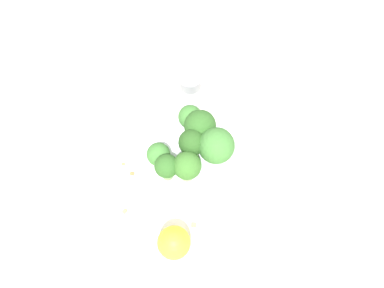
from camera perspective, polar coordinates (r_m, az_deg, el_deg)
name	(u,v)px	position (r m, az deg, el deg)	size (l,w,h in m)	color
ground_plane	(192,166)	(0.63, 0.00, -3.38)	(3.00, 3.00, 0.00)	silver
bowl	(192,161)	(0.61, 0.00, -2.58)	(0.15, 0.15, 0.04)	silver
broccoli_floret_0	(191,143)	(0.56, -0.17, 0.12)	(0.04, 0.04, 0.06)	#84AD66
broccoli_floret_1	(167,167)	(0.55, -3.87, -3.47)	(0.04, 0.04, 0.05)	#7A9E5B
broccoli_floret_2	(217,144)	(0.56, 3.78, 0.05)	(0.06, 0.06, 0.07)	#7A9E5B
broccoli_floret_3	(159,155)	(0.57, -5.11, -1.63)	(0.04, 0.04, 0.04)	#8EB770
broccoli_floret_4	(200,126)	(0.58, 1.24, 2.71)	(0.05, 0.05, 0.07)	#7A9E5B
broccoli_floret_5	(187,166)	(0.55, -0.74, -3.45)	(0.04, 0.04, 0.06)	#8EB770
broccoli_floret_6	(190,118)	(0.60, -0.28, 4.04)	(0.04, 0.04, 0.05)	#7A9E5B
pepper_shaker	(190,94)	(0.66, -0.27, 7.60)	(0.04, 0.04, 0.08)	silver
lemon_wedge	(176,243)	(0.55, -2.49, -14.81)	(0.05, 0.05, 0.05)	yellow
almond_crumb_0	(132,173)	(0.62, -9.13, -4.41)	(0.01, 0.00, 0.01)	olive
almond_crumb_1	(124,211)	(0.60, -10.27, -9.99)	(0.01, 0.00, 0.01)	tan
almond_crumb_2	(197,113)	(0.68, 0.82, 4.74)	(0.01, 0.01, 0.01)	#AD7F4C
almond_crumb_3	(123,164)	(0.64, -10.43, -2.99)	(0.01, 0.00, 0.01)	#AD7F4C
almond_crumb_4	(194,224)	(0.58, 0.27, -12.16)	(0.01, 0.01, 0.01)	tan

